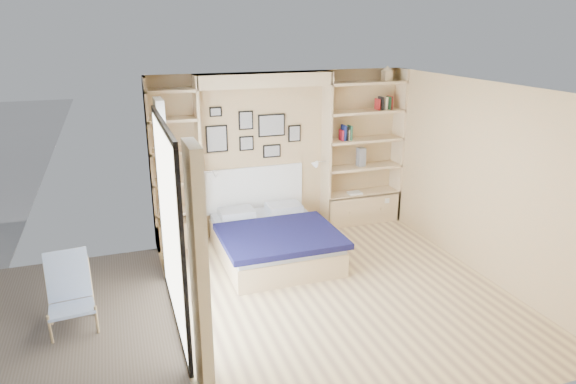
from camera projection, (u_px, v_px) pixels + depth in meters
name	position (u px, v px, depth m)	size (l,w,h in m)	color
ground	(338.00, 292.00, 6.37)	(4.50, 4.50, 0.00)	#E3C788
room_shell	(271.00, 178.00, 7.28)	(4.50, 4.50, 4.50)	tan
bed	(273.00, 239.00, 7.27)	(1.58, 1.97, 1.07)	beige
photo_gallery	(253.00, 133.00, 7.72)	(1.48, 0.02, 0.82)	black
reading_lamps	(267.00, 168.00, 7.73)	(1.92, 0.12, 0.15)	silver
shelf_decor	(349.00, 124.00, 8.03)	(3.50, 0.23, 2.03)	#B21A31
deck	(16.00, 349.00, 5.25)	(3.20, 4.00, 0.05)	#68594C
deck_chair	(70.00, 293.00, 5.58)	(0.55, 0.84, 0.80)	tan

